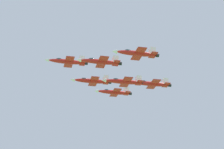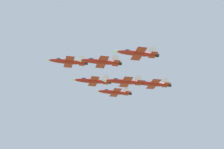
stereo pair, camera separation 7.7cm
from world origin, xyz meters
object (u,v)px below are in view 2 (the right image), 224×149
(jet_right_wingman, at_px, (92,81))
(jet_lead, at_px, (67,61))
(jet_left_outer, at_px, (137,53))
(jet_left_wingman, at_px, (100,62))
(jet_slot_rear, at_px, (124,82))
(jet_trailing, at_px, (152,84))
(jet_right_outer, at_px, (114,92))

(jet_right_wingman, bearing_deg, jet_lead, 41.27)
(jet_left_outer, bearing_deg, jet_left_wingman, -40.67)
(jet_left_wingman, xyz_separation_m, jet_slot_rear, (7.01, -14.30, -3.37))
(jet_left_outer, bearing_deg, jet_trailing, -120.77)
(jet_left_wingman, xyz_separation_m, jet_right_wingman, (19.99, -5.08, 0.07))
(jet_right_wingman, relative_size, jet_trailing, 1.01)
(jet_left_outer, distance_m, jet_trailing, 24.14)
(jet_right_outer, relative_size, jet_trailing, 1.00)
(jet_right_outer, bearing_deg, jet_right_wingman, 39.50)
(jet_left_outer, distance_m, jet_right_outer, 41.24)
(jet_right_wingman, bearing_deg, jet_right_outer, -138.74)
(jet_lead, xyz_separation_m, jet_left_wingman, (-12.98, -9.22, -3.65))
(jet_left_outer, relative_size, jet_trailing, 1.01)
(jet_right_outer, xyz_separation_m, jet_trailing, (-22.97, -6.68, -2.84))
(jet_right_outer, bearing_deg, jet_left_outer, 89.14)
(jet_left_wingman, bearing_deg, jet_right_outer, -111.67)
(jet_left_wingman, bearing_deg, jet_lead, -40.63)
(jet_lead, distance_m, jet_right_wingman, 16.32)
(jet_lead, distance_m, jet_trailing, 37.05)
(jet_right_wingman, bearing_deg, jet_trailing, 157.87)
(jet_left_wingman, distance_m, jet_right_outer, 33.23)
(jet_slot_rear, relative_size, jet_trailing, 1.03)
(jet_left_outer, bearing_deg, jet_lead, -40.67)
(jet_slot_rear, bearing_deg, jet_right_outer, -89.16)
(jet_left_wingman, distance_m, jet_slot_rear, 16.27)
(jet_right_wingman, relative_size, jet_left_outer, 1.00)
(jet_lead, bearing_deg, jet_left_outer, 139.33)
(jet_left_wingman, xyz_separation_m, jet_trailing, (4.02, -26.05, -3.34))
(jet_left_wingman, xyz_separation_m, jet_right_outer, (26.99, -19.38, -0.49))
(jet_right_wingman, height_order, jet_left_outer, jet_right_wingman)
(jet_left_outer, bearing_deg, jet_right_wingman, -68.90)
(jet_trailing, bearing_deg, jet_slot_rear, 0.16)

